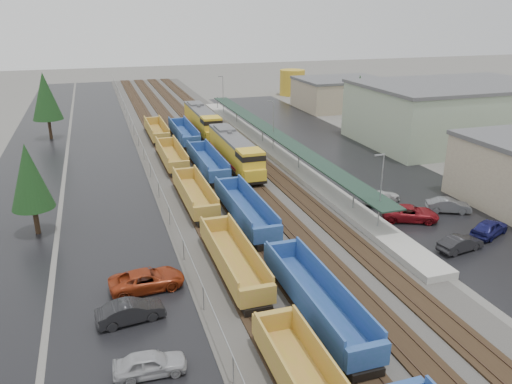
% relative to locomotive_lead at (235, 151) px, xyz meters
% --- Properties ---
extents(ballast_strip, '(20.00, 160.00, 0.08)m').
position_rel_locomotive_lead_xyz_m(ballast_strip, '(-2.00, 15.55, -2.34)').
color(ballast_strip, '#302D2B').
rests_on(ballast_strip, ground).
extents(trackbed, '(14.60, 160.00, 0.22)m').
position_rel_locomotive_lead_xyz_m(trackbed, '(-2.00, 15.55, -2.23)').
color(trackbed, black).
rests_on(trackbed, ground).
extents(west_parking_lot, '(10.00, 160.00, 0.02)m').
position_rel_locomotive_lead_xyz_m(west_parking_lot, '(-17.00, 15.55, -2.37)').
color(west_parking_lot, black).
rests_on(west_parking_lot, ground).
extents(west_road, '(9.00, 160.00, 0.02)m').
position_rel_locomotive_lead_xyz_m(west_road, '(-27.00, 15.55, -2.37)').
color(west_road, black).
rests_on(west_road, ground).
extents(east_commuter_lot, '(16.00, 100.00, 0.02)m').
position_rel_locomotive_lead_xyz_m(east_commuter_lot, '(17.00, 5.55, -2.37)').
color(east_commuter_lot, black).
rests_on(east_commuter_lot, ground).
extents(station_platform, '(3.00, 80.00, 8.00)m').
position_rel_locomotive_lead_xyz_m(station_platform, '(7.50, 5.55, -1.65)').
color(station_platform, '#9E9B93').
rests_on(station_platform, ground).
extents(chainlink_fence, '(0.08, 160.04, 2.02)m').
position_rel_locomotive_lead_xyz_m(chainlink_fence, '(-11.50, 13.99, -0.77)').
color(chainlink_fence, gray).
rests_on(chainlink_fence, ground).
extents(industrial_buildings, '(32.52, 75.30, 9.50)m').
position_rel_locomotive_lead_xyz_m(industrial_buildings, '(35.76, 1.39, 1.87)').
color(industrial_buildings, gray).
rests_on(industrial_buildings, ground).
extents(distant_hills, '(301.00, 140.00, 25.20)m').
position_rel_locomotive_lead_xyz_m(distant_hills, '(42.79, 166.23, -2.38)').
color(distant_hills, '#4E5C48').
rests_on(distant_hills, ground).
extents(tree_west_near, '(3.96, 3.96, 9.00)m').
position_rel_locomotive_lead_xyz_m(tree_west_near, '(-24.00, -14.45, 3.44)').
color(tree_west_near, '#332316').
rests_on(tree_west_near, ground).
extents(tree_west_far, '(4.84, 4.84, 11.00)m').
position_rel_locomotive_lead_xyz_m(tree_west_far, '(-25.00, 25.55, 4.74)').
color(tree_west_far, '#332316').
rests_on(tree_west_far, ground).
extents(tree_east, '(4.40, 4.40, 10.00)m').
position_rel_locomotive_lead_xyz_m(tree_east, '(26.00, 13.55, 4.09)').
color(tree_east, '#332316').
rests_on(tree_east, ground).
extents(locomotive_lead, '(2.99, 19.72, 4.46)m').
position_rel_locomotive_lead_xyz_m(locomotive_lead, '(0.00, 0.00, 0.00)').
color(locomotive_lead, black).
rests_on(locomotive_lead, ground).
extents(locomotive_trail, '(2.99, 19.72, 4.46)m').
position_rel_locomotive_lead_xyz_m(locomotive_trail, '(0.00, 21.00, 0.00)').
color(locomotive_trail, black).
rests_on(locomotive_trail, ground).
extents(well_string_yellow, '(2.75, 94.11, 2.44)m').
position_rel_locomotive_lead_xyz_m(well_string_yellow, '(-8.00, -19.72, -1.18)').
color(well_string_yellow, '#A6942E').
rests_on(well_string_yellow, ground).
extents(well_string_blue, '(2.84, 85.01, 2.52)m').
position_rel_locomotive_lead_xyz_m(well_string_blue, '(-4.00, -17.79, -1.15)').
color(well_string_blue, navy).
rests_on(well_string_blue, ground).
extents(storage_tank, '(6.27, 6.27, 6.27)m').
position_rel_locomotive_lead_xyz_m(storage_tank, '(30.60, 55.50, 0.75)').
color(storage_tank, gold).
rests_on(storage_tank, ground).
extents(parked_car_west_a, '(1.97, 4.43, 1.48)m').
position_rel_locomotive_lead_xyz_m(parked_car_west_a, '(-15.96, -38.00, -1.64)').
color(parked_car_west_a, '#A4A4A9').
rests_on(parked_car_west_a, ground).
extents(parked_car_west_b, '(2.24, 4.86, 1.54)m').
position_rel_locomotive_lead_xyz_m(parked_car_west_b, '(-16.61, -32.13, -1.61)').
color(parked_car_west_b, black).
rests_on(parked_car_west_b, ground).
extents(parked_car_west_c, '(3.14, 5.97, 1.60)m').
position_rel_locomotive_lead_xyz_m(parked_car_west_c, '(-15.04, -28.18, -1.58)').
color(parked_car_west_c, maroon).
rests_on(parked_car_west_c, ground).
extents(parked_car_east_a, '(2.23, 4.62, 1.46)m').
position_rel_locomotive_lead_xyz_m(parked_car_east_a, '(12.49, -30.22, -1.65)').
color(parked_car_east_a, black).
rests_on(parked_car_east_a, ground).
extents(parked_car_east_b, '(4.76, 6.33, 1.60)m').
position_rel_locomotive_lead_xyz_m(parked_car_east_b, '(12.23, -22.89, -1.58)').
color(parked_car_east_b, maroon).
rests_on(parked_car_east_b, ground).
extents(parked_car_east_c, '(3.19, 5.08, 1.37)m').
position_rel_locomotive_lead_xyz_m(parked_car_east_c, '(12.15, -17.61, -1.70)').
color(parked_car_east_c, silver).
rests_on(parked_car_east_c, ground).
extents(parked_car_east_d, '(3.64, 5.12, 1.62)m').
position_rel_locomotive_lead_xyz_m(parked_car_east_d, '(17.34, -28.39, -1.57)').
color(parked_car_east_d, '#161855').
rests_on(parked_car_east_d, ground).
extents(parked_car_east_e, '(3.33, 4.85, 1.51)m').
position_rel_locomotive_lead_xyz_m(parked_car_east_e, '(17.45, -22.21, -1.63)').
color(parked_car_east_e, '#57585C').
rests_on(parked_car_east_e, ground).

